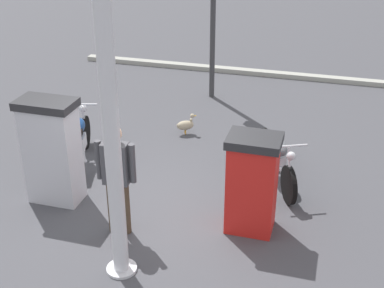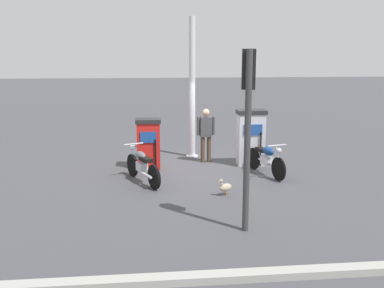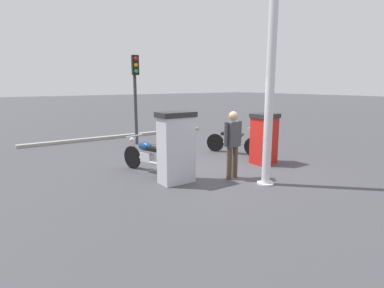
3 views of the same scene
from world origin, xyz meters
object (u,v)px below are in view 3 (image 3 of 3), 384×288
Objects in this scene: attendant_person at (233,141)px; canopy_support_pole at (270,91)px; motorcycle_near_pump at (235,141)px; roadside_traffic_light at (135,84)px; wandering_duck at (164,148)px; motorcycle_far_pump at (148,155)px; fuel_pump_near at (264,138)px; fuel_pump_far at (176,147)px.

canopy_support_pole is at bearing -157.30° from attendant_person.
motorcycle_near_pump is 0.56× the size of roadside_traffic_light.
canopy_support_pole is (-6.24, -0.25, -0.15)m from roadside_traffic_light.
canopy_support_pole reaches higher than attendant_person.
attendant_person is 3.94× the size of wandering_duck.
motorcycle_near_pump is 1.12× the size of attendant_person.
motorcycle_near_pump is at bearing -44.98° from attendant_person.
motorcycle_near_pump is 3.46m from motorcycle_far_pump.
roadside_traffic_light is 0.75× the size of canopy_support_pole.
canopy_support_pole is at bearing 132.91° from fuel_pump_near.
motorcycle_near_pump is (1.44, -3.30, -0.41)m from fuel_pump_far.
canopy_support_pole is at bearing 149.18° from motorcycle_near_pump.
attendant_person is at bearing 179.13° from roadside_traffic_light.
motorcycle_far_pump reaches higher than wandering_duck.
canopy_support_pole is at bearing -130.01° from fuel_pump_far.
fuel_pump_far reaches higher than motorcycle_far_pump.
fuel_pump_near reaches higher than motorcycle_far_pump.
motorcycle_far_pump is at bearing 40.04° from attendant_person.
motorcycle_near_pump is at bearing -66.36° from fuel_pump_far.
motorcycle_far_pump is at bearing 70.45° from fuel_pump_near.
fuel_pump_near is at bearing 171.80° from motorcycle_near_pump.
fuel_pump_far is 1.01× the size of attendant_person.
motorcycle_far_pump is 1.14× the size of attendant_person.
motorcycle_near_pump is 4.41× the size of wandering_duck.
roadside_traffic_light is at bearing 29.31° from motorcycle_near_pump.
motorcycle_near_pump is at bearing -30.82° from canopy_support_pole.
wandering_duck is at bearing -41.89° from motorcycle_far_pump.
attendant_person is at bearing 107.45° from fuel_pump_near.
roadside_traffic_light is (3.72, -1.53, 1.84)m from motorcycle_far_pump.
fuel_pump_near is 1.90m from attendant_person.
fuel_pump_far is at bearing -172.44° from motorcycle_far_pump.
fuel_pump_near is 3.45m from motorcycle_far_pump.
fuel_pump_near is at bearing -109.55° from motorcycle_far_pump.
motorcycle_far_pump is at bearing 138.11° from wandering_duck.
wandering_duck is 2.95m from roadside_traffic_light.
fuel_pump_far is at bearing 113.64° from motorcycle_near_pump.
fuel_pump_near is 1.49m from motorcycle_near_pump.
fuel_pump_far is 0.50× the size of roadside_traffic_light.
canopy_support_pole is at bearing -177.69° from roadside_traffic_light.
canopy_support_pole is (-1.36, -1.62, 1.32)m from fuel_pump_far.
roadside_traffic_light is at bearing -22.29° from motorcycle_far_pump.
motorcycle_near_pump is (1.44, -0.21, -0.30)m from fuel_pump_near.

